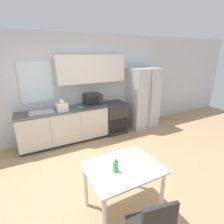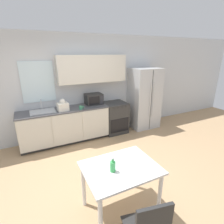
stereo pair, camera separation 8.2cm
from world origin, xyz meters
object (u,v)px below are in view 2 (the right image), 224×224
object	(u,v)px
refrigerator	(144,98)
microwave	(94,99)
oven_range	(115,117)
coffee_mug	(81,107)
dining_table	(120,174)
drink_bottle	(113,166)

from	to	relation	value
refrigerator	microwave	size ratio (longest dim) A/B	4.08
oven_range	coffee_mug	bearing A→B (deg)	-170.12
coffee_mug	dining_table	xyz separation A→B (m)	(-0.15, -2.30, -0.30)
oven_range	coffee_mug	distance (m)	1.16
coffee_mug	drink_bottle	xyz separation A→B (m)	(-0.28, -2.34, -0.10)
coffee_mug	microwave	bearing A→B (deg)	32.72
oven_range	microwave	bearing A→B (deg)	169.66
coffee_mug	drink_bottle	distance (m)	2.36
drink_bottle	microwave	bearing A→B (deg)	74.45
coffee_mug	dining_table	distance (m)	2.33
refrigerator	dining_table	bearing A→B (deg)	-131.51
microwave	drink_bottle	size ratio (longest dim) A/B	2.13
microwave	dining_table	bearing A→B (deg)	-102.93
drink_bottle	refrigerator	bearing A→B (deg)	47.14
drink_bottle	dining_table	bearing A→B (deg)	13.18
coffee_mug	refrigerator	bearing A→B (deg)	4.29
oven_range	coffee_mug	size ratio (longest dim) A/B	7.08
coffee_mug	drink_bottle	size ratio (longest dim) A/B	0.60
refrigerator	microwave	world-z (taller)	refrigerator
microwave	dining_table	distance (m)	2.69
oven_range	microwave	xyz separation A→B (m)	(-0.59, 0.11, 0.60)
oven_range	drink_bottle	size ratio (longest dim) A/B	4.25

